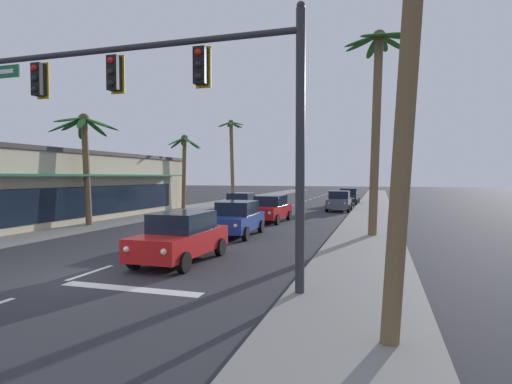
{
  "coord_description": "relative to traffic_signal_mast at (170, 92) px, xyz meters",
  "views": [
    {
      "loc": [
        8.34,
        -9.66,
        2.91
      ],
      "look_at": [
        2.99,
        8.0,
        2.2
      ],
      "focal_mm": 28.69,
      "sensor_mm": 36.0,
      "label": 1
    }
  ],
  "objects": [
    {
      "name": "ground_plane",
      "position": [
        -3.13,
        0.14,
        -5.09
      ],
      "size": [
        220.0,
        220.0,
        0.0
      ],
      "primitive_type": "plane",
      "color": "#2D2D33"
    },
    {
      "name": "palm_left_second",
      "position": [
        -10.88,
        9.96,
        -0.34
      ],
      "size": [
        4.03,
        4.01,
        6.49
      ],
      "color": "brown",
      "rests_on": "ground"
    },
    {
      "name": "sedan_fifth_in_queue",
      "position": [
        -1.45,
        15.63,
        -4.23
      ],
      "size": [
        2.09,
        4.51,
        1.68
      ],
      "color": "red",
      "rests_on": "ground"
    },
    {
      "name": "storefront_strip_left",
      "position": [
        -15.17,
        10.23,
        -2.84
      ],
      "size": [
        8.44,
        26.31,
        4.48
      ],
      "color": "beige",
      "rests_on": "ground"
    },
    {
      "name": "palm_left_farthest",
      "position": [
        -11.08,
        34.63,
        1.22
      ],
      "size": [
        3.21,
        3.11,
        9.37
      ],
      "color": "brown",
      "rests_on": "ground"
    },
    {
      "name": "sedan_third_in_queue",
      "position": [
        -1.48,
        9.31,
        -4.23
      ],
      "size": [
        2.07,
        4.5,
        1.68
      ],
      "color": "navy",
      "rests_on": "ground"
    },
    {
      "name": "palm_right_second",
      "position": [
        5.05,
        10.47,
        1.48
      ],
      "size": [
        3.23,
        3.24,
        9.7
      ],
      "color": "brown",
      "rests_on": "ground"
    },
    {
      "name": "traffic_signal_mast",
      "position": [
        0.0,
        0.0,
        0.0
      ],
      "size": [
        10.24,
        0.41,
        6.98
      ],
      "color": "#2D2D33",
      "rests_on": "ground"
    },
    {
      "name": "palm_left_third",
      "position": [
        -10.85,
        22.31,
        -0.49
      ],
      "size": [
        2.98,
        2.89,
        6.47
      ],
      "color": "brown",
      "rests_on": "ground"
    },
    {
      "name": "sedan_lead_at_stop_bar",
      "position": [
        -1.26,
        3.0,
        -4.23
      ],
      "size": [
        1.99,
        4.47,
        1.68
      ],
      "color": "red",
      "rests_on": "ground"
    },
    {
      "name": "lane_markings",
      "position": [
        -2.72,
        20.19,
        -5.08
      ],
      "size": [
        4.28,
        87.57,
        0.01
      ],
      "color": "silver",
      "rests_on": "ground"
    },
    {
      "name": "sedan_parked_mid_kerb",
      "position": [
        1.97,
        25.36,
        -4.23
      ],
      "size": [
        1.96,
        4.45,
        1.68
      ],
      "color": "#4C515B",
      "rests_on": "ground"
    },
    {
      "name": "sedan_parked_nearest_kerb",
      "position": [
        2.21,
        33.46,
        -4.23
      ],
      "size": [
        2.02,
        4.48,
        1.68
      ],
      "color": "black",
      "rests_on": "ground"
    },
    {
      "name": "sedan_oncoming_far",
      "position": [
        -4.65,
        19.32,
        -4.23
      ],
      "size": [
        2.09,
        4.51,
        1.68
      ],
      "color": "silver",
      "rests_on": "ground"
    },
    {
      "name": "sidewalk_right",
      "position": [
        4.67,
        20.14,
        -5.02
      ],
      "size": [
        3.2,
        110.0,
        0.14
      ],
      "primitive_type": "cube",
      "color": "gray",
      "rests_on": "ground"
    },
    {
      "name": "sidewalk_left",
      "position": [
        -10.93,
        20.14,
        -5.02
      ],
      "size": [
        3.2,
        110.0,
        0.14
      ],
      "primitive_type": "cube",
      "color": "gray",
      "rests_on": "ground"
    }
  ]
}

